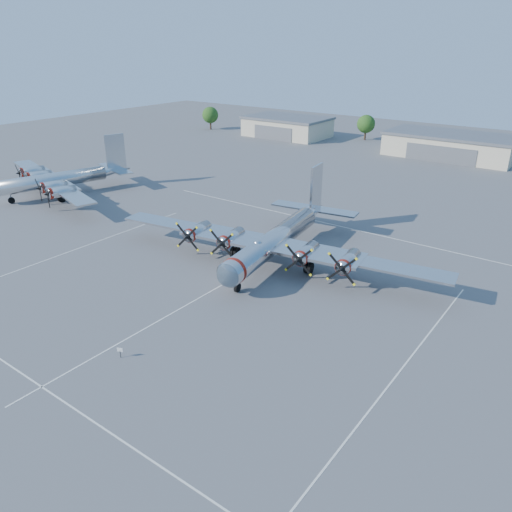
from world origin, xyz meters
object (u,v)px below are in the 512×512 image
Objects in this scene: tree_far_west at (210,115)px; info_placard at (120,351)px; hangar_west at (287,126)px; hangar_center at (450,145)px; tree_west at (366,124)px; bomber_west at (63,195)px; main_bomber_b29 at (277,259)px.

tree_far_west reaches higher than info_placard.
hangar_center is at bearing -0.00° from hangar_west.
tree_west is 0.19× the size of bomber_west.
tree_far_west is 1.00× the size of tree_west.
info_placard is (1.89, -97.65, -2.02)m from hangar_center.
hangar_west is at bearing 113.95° from main_bomber_b29.
bomber_west is (-20.32, -79.62, -4.22)m from tree_west.
tree_west is 82.28m from bomber_west.
tree_west is 84.53m from main_bomber_b29.
bomber_west is (-0.32, -71.59, -2.71)m from hangar_west.
tree_far_west is at bearing 103.23° from info_placard.
bomber_west is (-46.26, 0.71, 0.00)m from main_bomber_b29.
tree_west is at bearing 91.54° from bomber_west.
hangar_west is at bearing -158.11° from tree_west.
hangar_west is 45.00m from hangar_center.
tree_west is (-25.00, 8.04, 1.51)m from hangar_center.
info_placard is at bearing -88.89° from hangar_center.
tree_far_west is 98.59m from main_bomber_b29.
main_bomber_b29 is at bearing -43.93° from tree_far_west.
hangar_center is 97.69m from info_placard.
hangar_west is 0.79× the size of hangar_center.
bomber_west is at bearing 126.82° from info_placard.
tree_far_west reaches higher than bomber_west.
hangar_west is 71.64m from bomber_west.
info_placard is at bearing -75.72° from tree_west.
bomber_west is (24.68, -67.62, -4.22)m from tree_far_west.
hangar_west is 3.40× the size of tree_west.
main_bomber_b29 is at bearing 14.97° from bomber_west.
bomber_west is at bearing -104.32° from tree_west.
bomber_west is 36.10× the size of info_placard.
main_bomber_b29 is 1.18× the size of bomber_west.
tree_west reaches higher than bomber_west.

